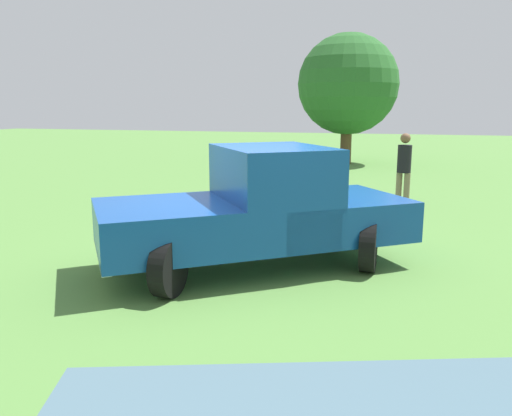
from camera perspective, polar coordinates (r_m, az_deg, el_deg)
ground_plane at (r=7.93m, az=-0.37°, el=-6.12°), size 80.00×80.00×0.00m
pickup_truck at (r=7.55m, az=0.83°, el=0.24°), size 4.23×4.76×1.80m
person_bystander at (r=12.43m, az=16.24°, el=4.52°), size 0.43×0.43×1.77m
tree_back_left at (r=21.99m, az=10.26°, el=13.45°), size 4.14×4.14×5.36m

